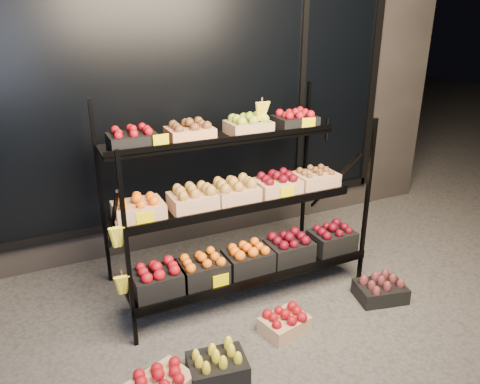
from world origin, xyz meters
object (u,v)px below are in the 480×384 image
display_rack (236,204)px  floor_crate_left (160,384)px  floor_crate_midright (285,321)px  floor_crate_midleft (217,365)px

display_rack → floor_crate_left: size_ratio=4.86×
floor_crate_left → floor_crate_midright: (1.05, 0.22, -0.01)m
display_rack → floor_crate_left: (-0.99, -0.97, -0.70)m
display_rack → floor_crate_left: bearing=-135.4°
floor_crate_midleft → floor_crate_midright: (0.65, 0.22, -0.01)m
floor_crate_left → floor_crate_midleft: size_ratio=1.05×
floor_crate_midleft → floor_crate_midright: 0.68m
floor_crate_left → floor_crate_midright: floor_crate_left is taller
floor_crate_left → display_rack: bearing=23.2°
floor_crate_midleft → floor_crate_left: bearing=-170.3°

